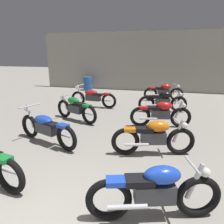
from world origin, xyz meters
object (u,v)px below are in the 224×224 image
(motorcycle_left_row_3, at_px, (93,97))
(motorcycle_right_row_0, at_px, (155,191))
(motorcycle_right_row_4, at_px, (164,92))
(motorcycle_right_row_2, at_px, (161,113))
(motorcycle_right_row_3, at_px, (163,101))
(motorcycle_right_row_1, at_px, (154,137))
(motorcycle_left_row_1, at_px, (46,127))
(oil_drum, at_px, (88,84))
(motorcycle_left_row_2, at_px, (76,108))

(motorcycle_left_row_3, xyz_separation_m, motorcycle_right_row_0, (3.04, -5.91, 0.01))
(motorcycle_right_row_0, height_order, motorcycle_right_row_4, same)
(motorcycle_right_row_2, distance_m, motorcycle_right_row_3, 1.85)
(motorcycle_right_row_1, relative_size, motorcycle_right_row_4, 0.99)
(motorcycle_right_row_3, bearing_deg, motorcycle_left_row_1, -126.59)
(motorcycle_right_row_2, bearing_deg, motorcycle_left_row_3, 147.73)
(motorcycle_left_row_3, distance_m, motorcycle_right_row_2, 3.55)
(motorcycle_right_row_1, xyz_separation_m, motorcycle_right_row_2, (0.10, 2.01, 0.00))
(motorcycle_right_row_3, bearing_deg, motorcycle_right_row_0, -89.83)
(motorcycle_left_row_1, relative_size, motorcycle_right_row_3, 1.06)
(motorcycle_right_row_1, relative_size, oil_drum, 2.27)
(motorcycle_left_row_2, distance_m, motorcycle_left_row_3, 1.97)
(motorcycle_right_row_2, bearing_deg, motorcycle_left_row_1, -144.35)
(motorcycle_left_row_2, bearing_deg, motorcycle_right_row_2, 1.38)
(motorcycle_right_row_2, height_order, motorcycle_right_row_4, same)
(motorcycle_right_row_4, height_order, oil_drum, motorcycle_right_row_4)
(oil_drum, bearing_deg, motorcycle_left_row_2, -73.00)
(motorcycle_right_row_2, bearing_deg, motorcycle_right_row_0, -89.42)
(motorcycle_left_row_2, height_order, motorcycle_right_row_1, same)
(motorcycle_left_row_1, relative_size, motorcycle_left_row_2, 1.12)
(motorcycle_left_row_1, relative_size, oil_drum, 2.44)
(motorcycle_right_row_0, relative_size, motorcycle_right_row_1, 0.99)
(motorcycle_left_row_1, relative_size, motorcycle_right_row_1, 1.07)
(motorcycle_left_row_2, height_order, oil_drum, motorcycle_left_row_2)
(motorcycle_left_row_2, bearing_deg, motorcycle_right_row_1, -34.30)
(motorcycle_right_row_0, distance_m, motorcycle_right_row_4, 8.00)
(motorcycle_left_row_2, height_order, motorcycle_left_row_3, motorcycle_left_row_3)
(motorcycle_left_row_1, xyz_separation_m, motorcycle_right_row_2, (2.89, 2.07, 0.01))
(motorcycle_left_row_1, xyz_separation_m, motorcycle_right_row_0, (2.93, -1.94, 0.01))
(motorcycle_left_row_1, xyz_separation_m, motorcycle_right_row_3, (2.91, 3.92, 0.01))
(motorcycle_right_row_1, height_order, motorcycle_right_row_3, same)
(motorcycle_right_row_0, xyz_separation_m, motorcycle_right_row_4, (-0.02, 8.00, 0.00))
(motorcycle_right_row_3, distance_m, motorcycle_right_row_4, 2.13)
(motorcycle_right_row_3, distance_m, oil_drum, 6.30)
(motorcycle_left_row_2, xyz_separation_m, motorcycle_right_row_3, (2.97, 1.92, 0.00))
(motorcycle_right_row_4, bearing_deg, motorcycle_right_row_2, -90.30)
(motorcycle_right_row_1, xyz_separation_m, motorcycle_right_row_4, (0.13, 6.00, 0.00))
(motorcycle_left_row_3, bearing_deg, motorcycle_left_row_2, -88.36)
(motorcycle_left_row_1, bearing_deg, motorcycle_left_row_3, 91.64)
(motorcycle_left_row_2, bearing_deg, motorcycle_right_row_0, -52.85)
(motorcycle_left_row_3, xyz_separation_m, motorcycle_right_row_2, (3.00, -1.90, 0.01))
(motorcycle_right_row_0, bearing_deg, motorcycle_right_row_2, 90.58)
(motorcycle_left_row_1, height_order, motorcycle_left_row_2, motorcycle_left_row_1)
(motorcycle_left_row_1, xyz_separation_m, motorcycle_left_row_2, (-0.06, 2.00, 0.01))
(motorcycle_right_row_2, bearing_deg, motorcycle_right_row_1, -92.98)
(motorcycle_right_row_0, height_order, motorcycle_right_row_3, same)
(motorcycle_left_row_3, bearing_deg, motorcycle_right_row_0, -62.75)
(motorcycle_right_row_4, bearing_deg, oil_drum, 157.96)
(motorcycle_right_row_2, height_order, motorcycle_right_row_3, same)
(motorcycle_right_row_1, height_order, motorcycle_right_row_2, same)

